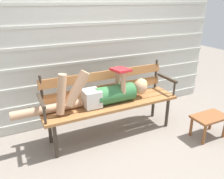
% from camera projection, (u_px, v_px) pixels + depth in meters
% --- Properties ---
extents(ground_plane, '(12.00, 12.00, 0.00)m').
position_uv_depth(ground_plane, '(117.00, 139.00, 2.88)').
color(ground_plane, gray).
extents(house_siding, '(4.05, 0.08, 2.26)m').
position_uv_depth(house_siding, '(93.00, 42.00, 3.07)').
color(house_siding, beige).
rests_on(house_siding, ground).
extents(park_bench, '(1.77, 0.43, 0.88)m').
position_uv_depth(park_bench, '(110.00, 97.00, 2.86)').
color(park_bench, '#9E6638').
rests_on(park_bench, ground).
extents(reclining_person, '(1.70, 0.26, 0.50)m').
position_uv_depth(reclining_person, '(104.00, 94.00, 2.72)').
color(reclining_person, '#33703D').
extents(footstool, '(0.45, 0.27, 0.30)m').
position_uv_depth(footstool, '(209.00, 120.00, 2.85)').
color(footstool, brown).
rests_on(footstool, ground).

